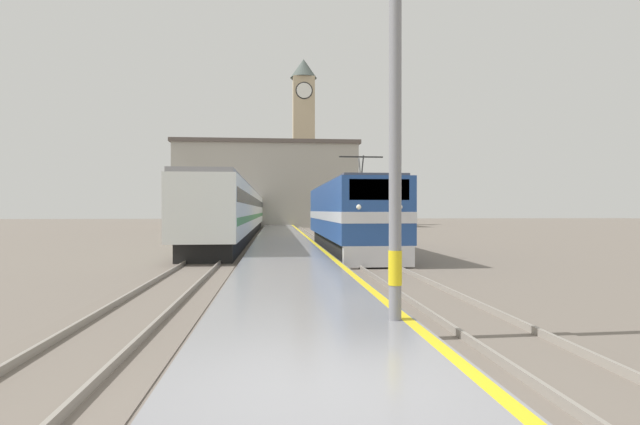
{
  "coord_description": "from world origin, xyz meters",
  "views": [
    {
      "loc": [
        -0.59,
        -5.42,
        2.26
      ],
      "look_at": [
        1.57,
        18.15,
        2.16
      ],
      "focal_mm": 28.0,
      "sensor_mm": 36.0,
      "label": 1
    }
  ],
  "objects_px": {
    "locomotive_train": "(348,216)",
    "catenary_mast": "(400,60)",
    "passenger_train": "(242,211)",
    "clock_tower": "(304,138)"
  },
  "relations": [
    {
      "from": "locomotive_train",
      "to": "catenary_mast",
      "type": "height_order",
      "value": "catenary_mast"
    },
    {
      "from": "passenger_train",
      "to": "catenary_mast",
      "type": "distance_m",
      "value": 38.12
    },
    {
      "from": "locomotive_train",
      "to": "passenger_train",
      "type": "relative_size",
      "value": 0.31
    },
    {
      "from": "catenary_mast",
      "to": "locomotive_train",
      "type": "bearing_deg",
      "value": 84.31
    },
    {
      "from": "locomotive_train",
      "to": "catenary_mast",
      "type": "xyz_separation_m",
      "value": [
        -1.82,
        -18.24,
        2.93
      ]
    },
    {
      "from": "catenary_mast",
      "to": "clock_tower",
      "type": "distance_m",
      "value": 67.82
    },
    {
      "from": "passenger_train",
      "to": "catenary_mast",
      "type": "relative_size",
      "value": 5.83
    },
    {
      "from": "locomotive_train",
      "to": "passenger_train",
      "type": "distance_m",
      "value": 20.64
    },
    {
      "from": "locomotive_train",
      "to": "clock_tower",
      "type": "height_order",
      "value": "clock_tower"
    },
    {
      "from": "passenger_train",
      "to": "clock_tower",
      "type": "relative_size",
      "value": 2.06
    }
  ]
}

